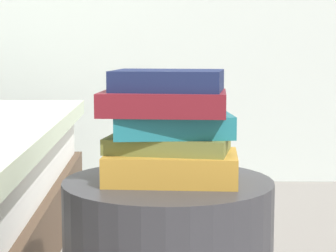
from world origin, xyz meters
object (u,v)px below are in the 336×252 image
object	(u,v)px
book_olive	(169,144)
book_navy	(170,80)
book_ochre	(171,167)
book_maroon	(164,103)
book_teal	(172,125)

from	to	relation	value
book_olive	book_navy	xyz separation A→B (m)	(0.00, 0.00, 0.13)
book_ochre	book_olive	size ratio (longest dim) A/B	1.09
book_olive	book_maroon	size ratio (longest dim) A/B	0.98
book_teal	book_navy	distance (m)	0.09
book_olive	book_teal	bearing A→B (deg)	17.35
book_ochre	book_navy	distance (m)	0.18
book_maroon	book_navy	bearing A→B (deg)	47.54
book_teal	book_navy	xyz separation A→B (m)	(-0.01, 0.00, 0.09)
book_maroon	book_navy	size ratio (longest dim) A/B	1.15
book_ochre	book_teal	world-z (taller)	book_teal
book_olive	book_teal	distance (m)	0.04
book_maroon	book_teal	bearing A→B (deg)	28.94
book_teal	book_olive	bearing A→B (deg)	-177.68
book_navy	book_maroon	bearing A→B (deg)	-128.97
book_ochre	book_maroon	xyz separation A→B (m)	(-0.02, 0.01, 0.13)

